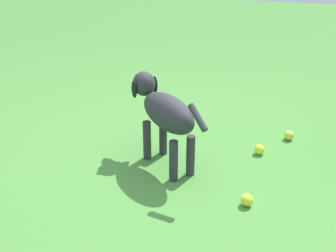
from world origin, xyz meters
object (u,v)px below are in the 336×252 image
(tennis_ball_0, at_px, (247,200))
(tennis_ball_1, at_px, (259,149))
(dog, at_px, (164,111))
(tennis_ball_2, at_px, (289,135))

(tennis_ball_0, distance_m, tennis_ball_1, 0.58)
(dog, xyz_separation_m, tennis_ball_1, (-0.29, 0.55, -0.31))
(tennis_ball_0, distance_m, tennis_ball_2, 0.87)
(dog, bearing_deg, tennis_ball_0, -167.53)
(tennis_ball_0, bearing_deg, tennis_ball_1, 179.44)
(dog, relative_size, tennis_ball_2, 9.34)
(tennis_ball_1, relative_size, tennis_ball_2, 1.00)
(dog, bearing_deg, tennis_ball_2, -101.82)
(tennis_ball_0, xyz_separation_m, tennis_ball_2, (-0.85, 0.18, 0.00))
(dog, xyz_separation_m, tennis_ball_2, (-0.56, 0.73, -0.31))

